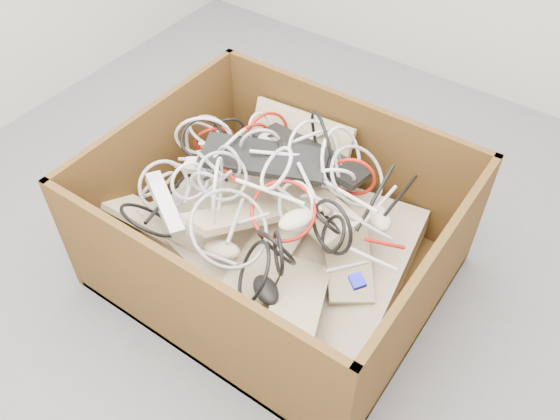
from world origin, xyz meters
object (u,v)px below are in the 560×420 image
Objects in this scene: power_strip_right at (165,204)px; cardboard_box at (273,244)px; vga_plug at (357,281)px; power_strip_left at (220,165)px.

cardboard_box is at bearing 67.36° from power_strip_right.
power_strip_right is 5.61× the size of vga_plug.
power_strip_left reaches higher than power_strip_right.
cardboard_box reaches higher than power_strip_right.
cardboard_box is 0.33m from power_strip_left.
power_strip_left reaches higher than vga_plug.
power_strip_left is 1.06× the size of power_strip_right.
cardboard_box is 0.41m from power_strip_right.
cardboard_box is 24.47× the size of vga_plug.
cardboard_box is 0.46m from vga_plug.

